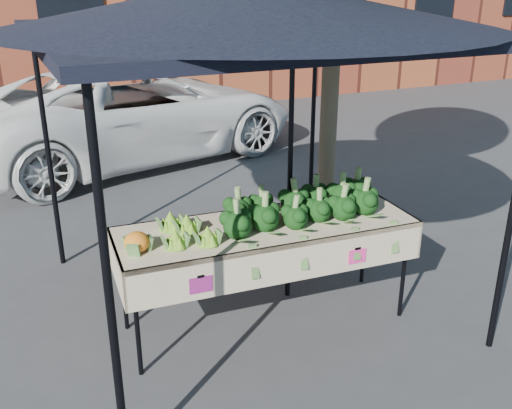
% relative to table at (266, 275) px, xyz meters
% --- Properties ---
extents(ground, '(90.00, 90.00, 0.00)m').
position_rel_table_xyz_m(ground, '(0.25, -0.05, -0.45)').
color(ground, '#363639').
extents(table, '(2.45, 0.95, 0.90)m').
position_rel_table_xyz_m(table, '(0.00, 0.00, 0.00)').
color(table, beige).
rests_on(table, ground).
extents(canopy, '(3.16, 3.16, 2.74)m').
position_rel_table_xyz_m(canopy, '(0.02, 0.40, 0.92)').
color(canopy, black).
rests_on(canopy, ground).
extents(broccoli_heap, '(1.48, 0.58, 0.27)m').
position_rel_table_xyz_m(broccoli_heap, '(0.33, 0.03, 0.58)').
color(broccoli_heap, black).
rests_on(broccoli_heap, table).
extents(romanesco_cluster, '(0.44, 0.58, 0.21)m').
position_rel_table_xyz_m(romanesco_cluster, '(-0.66, 0.04, 0.55)').
color(romanesco_cluster, '#7FAA2C').
rests_on(romanesco_cluster, table).
extents(cauliflower_pair, '(0.21, 0.21, 0.19)m').
position_rel_table_xyz_m(cauliflower_pair, '(-1.05, -0.05, 0.54)').
color(cauliflower_pair, orange).
rests_on(cauliflower_pair, table).
extents(street_tree, '(2.39, 2.39, 4.72)m').
position_rel_table_xyz_m(street_tree, '(1.01, 0.77, 1.91)').
color(street_tree, '#1E4C14').
rests_on(street_tree, ground).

